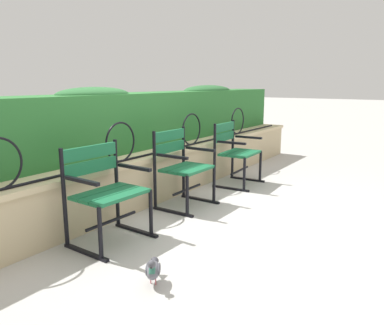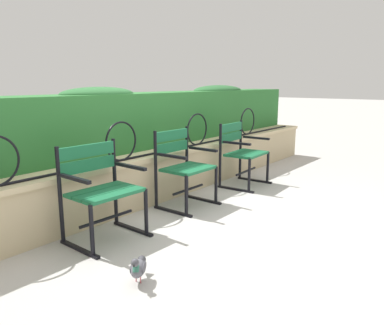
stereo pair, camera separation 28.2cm
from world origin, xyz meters
name	(u,v)px [view 1 (the left image)]	position (x,y,z in m)	size (l,w,h in m)	color
ground_plane	(199,214)	(0.00, 0.00, 0.00)	(60.00, 60.00, 0.00)	#B7B5AF
stone_wall	(145,178)	(0.00, 0.74, 0.29)	(7.67, 0.41, 0.57)	#C6B289
iron_arch_fence	(126,145)	(-0.37, 0.67, 0.74)	(7.13, 0.02, 0.42)	black
hedge_row	(113,120)	(-0.01, 1.20, 0.94)	(7.52, 0.58, 0.81)	#2D7033
park_chair_left	(104,190)	(-1.04, 0.30, 0.46)	(0.65, 0.54, 0.86)	#19663D
park_chair_centre	(181,166)	(0.13, 0.32, 0.46)	(0.58, 0.52, 0.87)	#19663D
park_chair_right	(235,151)	(1.31, 0.26, 0.46)	(0.64, 0.55, 0.85)	#19663D
pigeon_near_chairs	(153,269)	(-1.40, -0.53, 0.11)	(0.26, 0.21, 0.22)	#5B5B66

